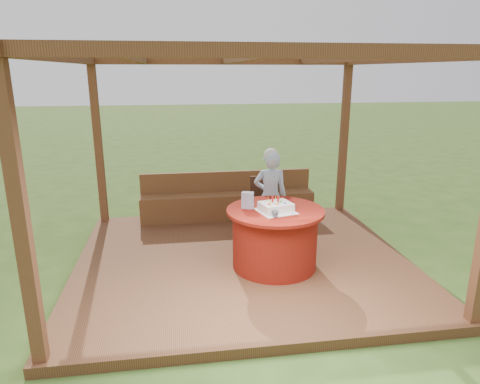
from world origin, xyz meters
The scene contains 10 objects.
ground centered at (0.00, 0.00, 0.00)m, with size 60.00×60.00×0.00m, color #32501A.
deck centered at (0.00, 0.00, 0.06)m, with size 4.50×4.00×0.12m, color brown.
pergola centered at (0.00, 0.00, 2.41)m, with size 4.50×4.00×2.72m.
bench centered at (0.00, 1.72, 0.38)m, with size 3.00×0.42×0.80m.
table centered at (0.38, -0.31, 0.52)m, with size 1.26×1.26×0.79m.
chair centered at (0.48, 0.85, 0.63)m, with size 0.54×0.54×0.91m.
elderly_woman centered at (0.52, 0.62, 0.83)m, with size 0.53×0.38×1.42m.
birthday_cake centered at (0.36, -0.39, 0.97)m, with size 0.53×0.53×0.19m.
gift_bag centered at (0.03, -0.21, 1.02)m, with size 0.15×0.10×0.21m, color #C07CA7.
drinking_glass centered at (0.30, -0.62, 0.95)m, with size 0.09×0.09×0.08m, color white.
Camera 1 is at (-0.84, -5.40, 2.62)m, focal length 32.00 mm.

